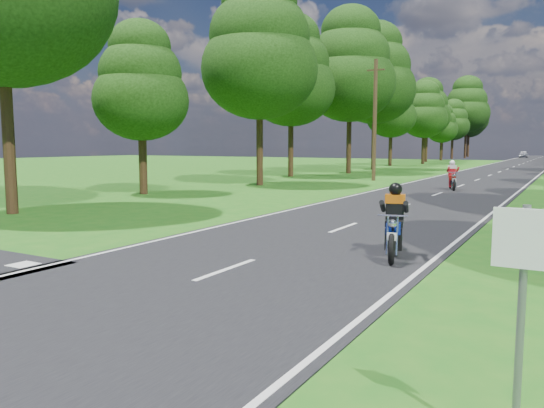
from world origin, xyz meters
The scene contains 9 objects.
ground centered at (0.00, 0.00, 0.00)m, with size 160.00×160.00×0.00m, color #1C6016.
main_road centered at (0.00, 50.00, 0.01)m, with size 7.00×140.00×0.02m, color black.
road_markings centered at (-0.14, 48.13, 0.02)m, with size 7.40×140.00×0.01m.
treeline centered at (1.43, 60.06, 8.25)m, with size 40.00×115.35×14.78m.
telegraph_pole centered at (-6.00, 28.00, 4.07)m, with size 1.20×0.26×8.00m.
road_sign centered at (5.50, -2.01, 1.34)m, with size 0.45×0.07×2.00m.
rider_near_blue centered at (2.46, 4.79, 0.82)m, with size 0.64×1.92×1.60m, color #0D2197, non-canonical shape.
rider_far_red centered at (0.11, 22.93, 0.81)m, with size 0.63×1.88×1.57m, color #B01A0D, non-canonical shape.
distant_car centered at (-2.49, 98.71, 0.64)m, with size 1.47×3.64×1.24m, color silver.
Camera 1 is at (5.80, -6.30, 2.45)m, focal length 35.00 mm.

